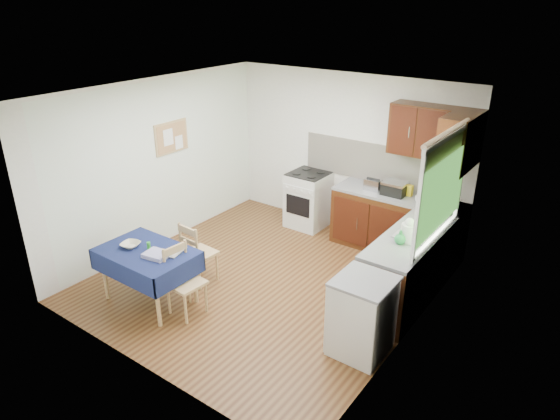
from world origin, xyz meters
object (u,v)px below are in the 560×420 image
Objects in this scene: dining_table at (147,258)px; chair_far at (197,251)px; chair_near at (183,278)px; sandwich_press at (395,188)px; kettle at (409,231)px; toaster at (373,185)px; dish_rack at (412,236)px.

dining_table is 1.35× the size of chair_far.
sandwich_press is (1.33, 2.92, 0.53)m from chair_near.
dining_table is 3.92× the size of kettle.
toaster is at bearing 163.03° from sandwich_press.
sandwich_press is 1.50m from kettle.
dining_table is at bearing -128.77° from dish_rack.
chair_near is at bearing -123.90° from dish_rack.
dish_rack reaches higher than chair_near.
sandwich_press is at bearing 62.16° from dining_table.
dining_table is 0.55m from chair_near.
dish_rack is at bearing -79.70° from sandwich_press.
chair_near is at bearing -141.96° from kettle.
chair_near is 3.25m from sandwich_press.
toaster is 1.67m from kettle.
chair_far is 2.73m from dish_rack.
dining_table is 4.93× the size of toaster.
chair_near is at bearing 13.24° from dining_table.
chair_near reaches higher than dining_table.
chair_far is 2.73m from toaster.
dining_table is 3.19m from dish_rack.
dining_table is 3.37m from toaster.
kettle is (1.08, -1.27, 0.05)m from toaster.
dish_rack is (0.74, -1.17, -0.07)m from sandwich_press.
kettle is (0.75, -1.30, 0.04)m from sandwich_press.
chair_near is 3.66× the size of toaster.
sandwich_press reaches higher than dish_rack.
dish_rack reaches higher than dining_table.
kettle is (2.08, 1.62, 0.57)m from chair_near.
dining_table is 0.70m from chair_far.
dining_table is at bearing -124.71° from toaster.
chair_far is at bearing -156.70° from kettle.
chair_near is 3.11m from toaster.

